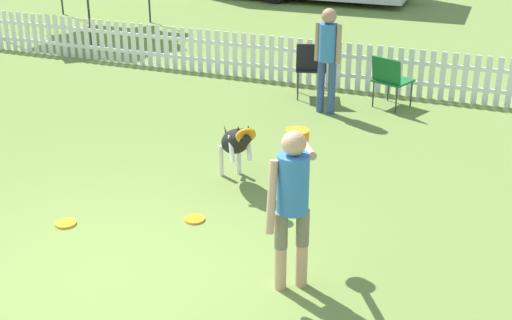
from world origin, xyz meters
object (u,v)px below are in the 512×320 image
Objects in this scene: leaping_dog at (236,142)px; folding_chair_blue_left at (390,77)px; frisbee_near_handler at (66,223)px; folding_chair_center at (311,65)px; handler_person at (293,191)px; spectator_standing at (328,51)px; frisbee_near_dog at (194,219)px.

folding_chair_blue_left is at bearing -143.50° from leaping_dog.
leaping_dog is at bearing 94.26° from folding_chair_blue_left.
folding_chair_center reaches higher than frisbee_near_handler.
handler_person is 1.65× the size of folding_chair_center.
folding_chair_blue_left is 0.52× the size of spectator_standing.
folding_chair_blue_left is 0.89× the size of folding_chair_center.
folding_chair_blue_left is at bearing 74.83° from frisbee_near_dog.
folding_chair_blue_left is at bearing 64.00° from frisbee_near_handler.
handler_person is at bearing 90.37° from leaping_dog.
handler_person is 2.78m from frisbee_near_handler.
spectator_standing is at bearing 66.54° from handler_person.
spectator_standing reaches higher than frisbee_near_handler.
spectator_standing reaches higher than frisbee_near_dog.
frisbee_near_dog is 4.44m from folding_chair_center.
leaping_dog reaches higher than frisbee_near_handler.
handler_person is 2.17m from leaping_dog.
folding_chair_blue_left is (1.19, 4.40, 0.48)m from frisbee_near_dog.
leaping_dog is at bearing 90.37° from handler_person.
frisbee_near_dog is 4.58m from folding_chair_blue_left.
frisbee_near_handler is 5.57m from folding_chair_blue_left.
folding_chair_center is at bearing 21.24° from folding_chair_blue_left.
handler_person reaches higher than leaping_dog.
leaping_dog reaches higher than frisbee_near_dog.
frisbee_near_handler is 0.14× the size of spectator_standing.
folding_chair_center is 0.81m from spectator_standing.
spectator_standing is (-1.02, 4.62, 0.01)m from handler_person.
frisbee_near_handler is 0.27× the size of folding_chair_blue_left.
handler_person is 5.40m from folding_chair_center.
leaping_dog reaches higher than folding_chair_center.
leaping_dog is 2.93m from spectator_standing.
leaping_dog is 1.10m from frisbee_near_dog.
leaping_dog is (-1.27, 1.72, -0.38)m from handler_person.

